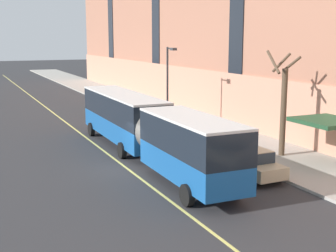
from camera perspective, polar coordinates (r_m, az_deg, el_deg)
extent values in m
plane|color=#303033|center=(26.58, -4.96, -5.22)|extent=(260.00, 260.00, 0.00)
cube|color=#ADA89E|center=(33.26, 8.73, -1.91)|extent=(5.75, 160.00, 0.15)
cube|color=tan|center=(32.16, 15.95, 1.22)|extent=(0.14, 110.00, 4.40)
cube|color=#234C2D|center=(28.11, 18.93, 0.55)|extent=(3.20, 3.40, 0.24)
cube|color=#19569E|center=(32.08, -5.47, -0.14)|extent=(2.55, 11.19, 1.27)
cube|color=black|center=(31.84, -5.51, 2.36)|extent=(2.56, 11.19, 1.56)
cube|color=silver|center=(31.73, -5.54, 3.86)|extent=(2.57, 11.19, 0.12)
cube|color=#19232D|center=(37.18, -8.26, 3.27)|extent=(2.26, 0.10, 1.17)
cube|color=orange|center=(37.10, -8.30, 4.42)|extent=(1.72, 0.07, 0.28)
cube|color=black|center=(37.48, -8.20, 0.55)|extent=(2.41, 0.14, 0.24)
cube|color=white|center=(37.21, -9.48, 0.83)|extent=(0.28, 0.06, 0.18)
cube|color=white|center=(37.67, -6.95, 1.02)|extent=(0.28, 0.06, 0.18)
cylinder|color=#595651|center=(26.33, -1.28, -0.77)|extent=(2.34, 1.02, 2.33)
cube|color=#19569E|center=(22.78, 2.85, -4.65)|extent=(2.52, 7.48, 1.27)
cube|color=black|center=(22.44, 2.88, -1.16)|extent=(2.53, 7.48, 1.56)
cube|color=silver|center=(22.28, 2.90, 0.95)|extent=(2.54, 7.48, 0.12)
cylinder|color=black|center=(35.57, -9.33, -0.40)|extent=(0.31, 1.00, 1.00)
cylinder|color=black|center=(36.25, -5.57, -0.10)|extent=(0.31, 1.00, 1.00)
cylinder|color=black|center=(28.75, -5.64, -2.97)|extent=(0.31, 1.00, 1.00)
cylinder|color=black|center=(29.59, -1.11, -2.52)|extent=(0.31, 1.00, 1.00)
cylinder|color=black|center=(20.72, 2.34, -8.42)|extent=(0.31, 1.00, 1.00)
cylinder|color=black|center=(21.87, 8.17, -7.48)|extent=(0.31, 1.00, 1.00)
cube|color=#BCAD89|center=(25.25, 9.78, -4.70)|extent=(1.87, 4.53, 0.64)
cube|color=#232D38|center=(24.92, 10.12, -3.49)|extent=(1.59, 2.06, 0.56)
cube|color=#BCAD89|center=(24.85, 10.14, -2.82)|extent=(1.56, 1.97, 0.04)
cylinder|color=black|center=(25.97, 6.42, -4.90)|extent=(0.24, 0.65, 0.64)
cylinder|color=black|center=(26.90, 9.52, -4.43)|extent=(0.24, 0.65, 0.64)
cylinder|color=black|center=(23.77, 10.02, -6.49)|extent=(0.24, 0.65, 0.64)
cylinder|color=black|center=(24.78, 13.25, -5.90)|extent=(0.24, 0.65, 0.64)
cube|color=#BCAD89|center=(49.74, -8.23, 2.97)|extent=(1.87, 4.48, 0.64)
cube|color=#232D38|center=(49.45, -8.19, 3.63)|extent=(1.57, 2.04, 0.56)
cube|color=#BCAD89|center=(49.41, -8.20, 3.97)|extent=(1.54, 1.95, 0.04)
cylinder|color=black|center=(50.91, -9.51, 2.75)|extent=(0.24, 0.65, 0.64)
cylinder|color=black|center=(51.30, -7.69, 2.86)|extent=(0.24, 0.65, 0.64)
cylinder|color=black|center=(48.27, -8.79, 2.33)|extent=(0.24, 0.65, 0.64)
cylinder|color=black|center=(48.68, -6.87, 2.45)|extent=(0.24, 0.65, 0.64)
cylinder|color=brown|center=(29.19, 13.88, 1.59)|extent=(0.36, 0.36, 5.31)
cylinder|color=brown|center=(29.37, 14.83, 7.30)|extent=(0.51, 1.29, 1.02)
cylinder|color=brown|center=(29.36, 13.68, 7.52)|extent=(1.20, 0.41, 1.18)
cylinder|color=brown|center=(28.51, 12.72, 7.63)|extent=(0.47, 1.70, 1.34)
cylinder|color=#2D2D30|center=(37.99, -0.07, 4.80)|extent=(0.16, 0.16, 6.39)
cylinder|color=#2D2D30|center=(37.29, 0.29, 9.45)|extent=(0.10, 1.10, 0.10)
cube|color=#3D3D3F|center=(36.80, 0.65, 9.35)|extent=(0.36, 0.60, 0.20)
cube|color=#E0D66B|center=(29.33, -6.91, -3.72)|extent=(0.16, 140.00, 0.01)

